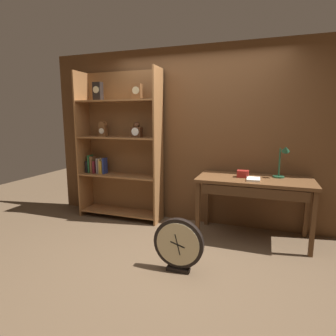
# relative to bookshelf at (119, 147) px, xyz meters

# --- Properties ---
(ground_plane) EXTENTS (10.00, 10.00, 0.00)m
(ground_plane) POSITION_rel_bookshelf_xyz_m (1.20, -1.16, -1.12)
(ground_plane) COLOR brown
(back_wood_panel) EXTENTS (4.80, 0.05, 2.60)m
(back_wood_panel) POSITION_rel_bookshelf_xyz_m (1.20, 0.21, 0.18)
(back_wood_panel) COLOR brown
(back_wood_panel) RESTS_ON ground
(bookshelf) EXTENTS (1.33, 0.38, 2.29)m
(bookshelf) POSITION_rel_bookshelf_xyz_m (0.00, 0.00, 0.00)
(bookshelf) COLOR brown
(bookshelf) RESTS_ON ground
(workbench) EXTENTS (1.44, 0.68, 0.82)m
(workbench) POSITION_rel_bookshelf_xyz_m (2.06, -0.22, -0.40)
(workbench) COLOR brown
(workbench) RESTS_ON ground
(desk_lamp) EXTENTS (0.18, 0.18, 0.44)m
(desk_lamp) POSITION_rel_bookshelf_xyz_m (2.38, -0.06, -0.07)
(desk_lamp) COLOR #1E472D
(desk_lamp) RESTS_ON workbench
(toolbox_small) EXTENTS (0.15, 0.12, 0.09)m
(toolbox_small) POSITION_rel_bookshelf_xyz_m (1.91, -0.17, -0.26)
(toolbox_small) COLOR maroon
(toolbox_small) RESTS_ON workbench
(open_repair_manual) EXTENTS (0.17, 0.22, 0.02)m
(open_repair_manual) POSITION_rel_bookshelf_xyz_m (2.05, -0.31, -0.29)
(open_repair_manual) COLOR silver
(open_repair_manual) RESTS_ON workbench
(round_clock_large) EXTENTS (0.53, 0.11, 0.57)m
(round_clock_large) POSITION_rel_bookshelf_xyz_m (1.38, -1.28, -0.83)
(round_clock_large) COLOR black
(round_clock_large) RESTS_ON ground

